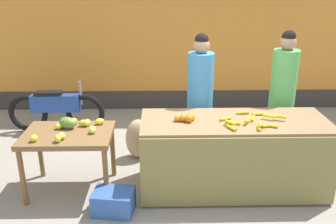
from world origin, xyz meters
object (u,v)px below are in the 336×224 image
(vendor_woman_green_shirt, at_px, (282,98))
(parked_motorcycle, at_px, (56,109))
(produce_sack, at_px, (138,139))
(vendor_woman_blue_shirt, at_px, (200,101))
(produce_crate, at_px, (114,202))

(vendor_woman_green_shirt, bearing_deg, parked_motorcycle, 162.11)
(parked_motorcycle, xyz_separation_m, produce_sack, (1.42, -0.98, -0.11))
(vendor_woman_blue_shirt, height_order, produce_crate, vendor_woman_blue_shirt)
(vendor_woman_blue_shirt, distance_m, produce_crate, 1.74)
(vendor_woman_blue_shirt, distance_m, vendor_woman_green_shirt, 1.12)
(vendor_woman_blue_shirt, relative_size, vendor_woman_green_shirt, 0.99)
(produce_crate, bearing_deg, produce_sack, 80.94)
(produce_crate, relative_size, produce_sack, 0.75)
(vendor_woman_green_shirt, distance_m, produce_sack, 2.07)
(vendor_woman_blue_shirt, relative_size, produce_crate, 4.11)
(vendor_woman_blue_shirt, xyz_separation_m, produce_crate, (-1.06, -1.15, -0.78))
(parked_motorcycle, relative_size, produce_sack, 2.73)
(vendor_woman_green_shirt, distance_m, parked_motorcycle, 3.59)
(vendor_woman_green_shirt, relative_size, produce_sack, 3.13)
(parked_motorcycle, xyz_separation_m, produce_crate, (1.21, -2.28, -0.27))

